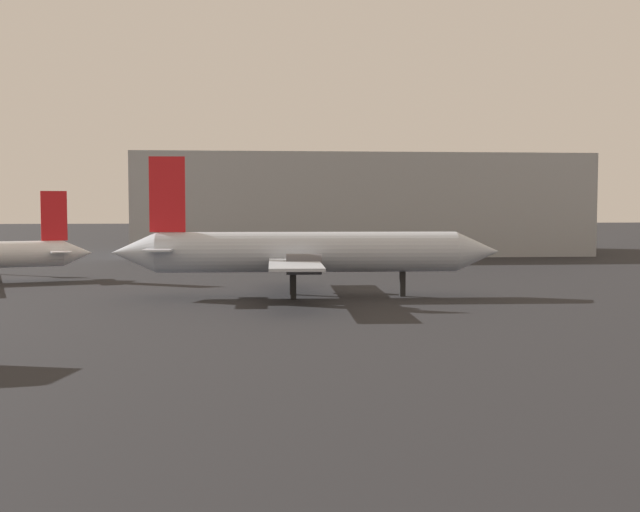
{
  "coord_description": "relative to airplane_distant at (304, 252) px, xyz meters",
  "views": [
    {
      "loc": [
        -4.41,
        -6.45,
        7.32
      ],
      "look_at": [
        -0.64,
        33.6,
        4.74
      ],
      "focal_mm": 45.66,
      "sensor_mm": 36.0,
      "label": 1
    }
  ],
  "objects": [
    {
      "name": "airplane_distant",
      "position": [
        0.0,
        0.0,
        0.0
      ],
      "size": [
        30.53,
        23.66,
        10.97
      ],
      "rotation": [
        0.0,
        0.0,
        -0.04
      ],
      "color": "#B2BCCC",
      "rests_on": "ground_plane"
    },
    {
      "name": "terminal_building",
      "position": [
        12.16,
        57.69,
        3.61
      ],
      "size": [
        63.74,
        25.28,
        14.33
      ],
      "primitive_type": "cube",
      "color": "#999EA3",
      "rests_on": "ground_plane"
    }
  ]
}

